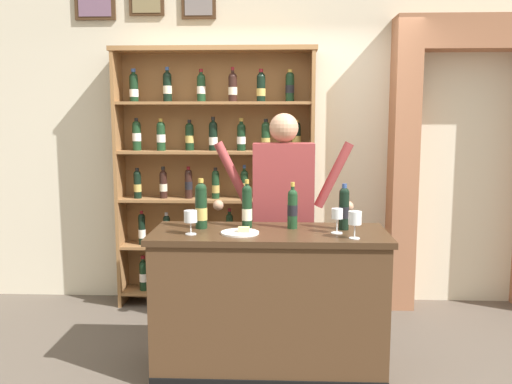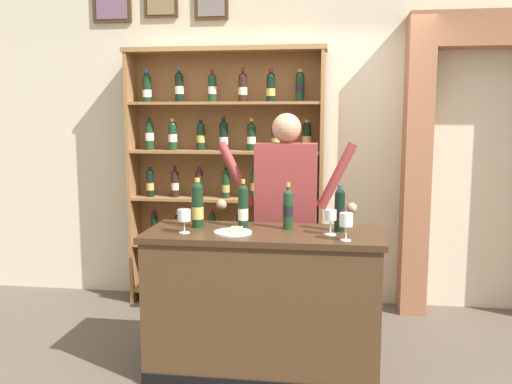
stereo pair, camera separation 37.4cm
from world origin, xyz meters
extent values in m
cube|color=brown|center=(0.00, 0.00, -0.01)|extent=(14.00, 14.00, 0.02)
cube|color=beige|center=(0.00, 1.57, 1.59)|extent=(12.00, 0.16, 3.18)
cube|color=#422B19|center=(-1.57, 1.48, 2.69)|extent=(0.36, 0.02, 0.30)
cube|color=slate|center=(-1.57, 1.46, 2.69)|extent=(0.29, 0.01, 0.24)
cube|color=#422B19|center=(-1.11, 1.48, 2.69)|extent=(0.31, 0.02, 0.23)
cube|color=olive|center=(-1.11, 1.46, 2.69)|extent=(0.25, 0.01, 0.18)
cube|color=#422B19|center=(-0.65, 1.48, 2.69)|extent=(0.30, 0.02, 0.29)
cube|color=slate|center=(-0.65, 1.46, 2.69)|extent=(0.24, 0.01, 0.23)
cube|color=olive|center=(-1.35, 1.30, 1.14)|extent=(0.03, 0.29, 2.28)
cube|color=olive|center=(0.35, 1.30, 1.14)|extent=(0.03, 0.29, 2.28)
cube|color=olive|center=(-0.50, 1.44, 1.14)|extent=(1.73, 0.02, 2.28)
cube|color=olive|center=(-0.50, 1.30, 0.12)|extent=(1.67, 0.27, 0.02)
cylinder|color=black|center=(-1.15, 1.27, 0.25)|extent=(0.07, 0.07, 0.23)
sphere|color=black|center=(-1.15, 1.27, 0.37)|extent=(0.07, 0.07, 0.07)
cylinder|color=black|center=(-1.15, 1.27, 0.41)|extent=(0.03, 0.03, 0.08)
cylinder|color=maroon|center=(-1.15, 1.27, 0.44)|extent=(0.04, 0.04, 0.03)
cylinder|color=silver|center=(-1.15, 1.27, 0.25)|extent=(0.07, 0.07, 0.07)
cylinder|color=black|center=(-0.80, 1.27, 0.25)|extent=(0.07, 0.07, 0.24)
sphere|color=black|center=(-0.80, 1.27, 0.38)|extent=(0.07, 0.07, 0.07)
cylinder|color=black|center=(-0.80, 1.27, 0.40)|extent=(0.03, 0.03, 0.06)
cylinder|color=navy|center=(-0.80, 1.27, 0.42)|extent=(0.03, 0.03, 0.03)
cylinder|color=silver|center=(-0.80, 1.27, 0.25)|extent=(0.07, 0.07, 0.08)
cylinder|color=black|center=(-0.51, 1.28, 0.25)|extent=(0.07, 0.07, 0.24)
sphere|color=black|center=(-0.51, 1.28, 0.37)|extent=(0.07, 0.07, 0.07)
cylinder|color=black|center=(-0.51, 1.28, 0.40)|extent=(0.03, 0.03, 0.07)
cylinder|color=#99999E|center=(-0.51, 1.28, 0.42)|extent=(0.03, 0.03, 0.03)
cylinder|color=silver|center=(-0.51, 1.28, 0.26)|extent=(0.07, 0.07, 0.08)
cylinder|color=black|center=(-0.13, 1.31, 0.24)|extent=(0.07, 0.07, 0.23)
sphere|color=black|center=(-0.13, 1.31, 0.36)|extent=(0.07, 0.07, 0.07)
cylinder|color=black|center=(-0.13, 1.31, 0.39)|extent=(0.03, 0.03, 0.06)
cylinder|color=navy|center=(-0.13, 1.31, 0.41)|extent=(0.03, 0.03, 0.03)
cylinder|color=tan|center=(-0.13, 1.31, 0.22)|extent=(0.07, 0.07, 0.07)
cylinder|color=black|center=(0.15, 1.27, 0.25)|extent=(0.07, 0.07, 0.23)
sphere|color=black|center=(0.15, 1.27, 0.37)|extent=(0.07, 0.07, 0.07)
cylinder|color=black|center=(0.15, 1.27, 0.39)|extent=(0.03, 0.03, 0.06)
cylinder|color=#B79338|center=(0.15, 1.27, 0.41)|extent=(0.04, 0.04, 0.03)
cylinder|color=beige|center=(0.15, 1.27, 0.21)|extent=(0.07, 0.07, 0.07)
cube|color=olive|center=(-0.50, 1.30, 0.54)|extent=(1.67, 0.27, 0.02)
cylinder|color=black|center=(-1.16, 1.28, 0.68)|extent=(0.06, 0.06, 0.25)
sphere|color=black|center=(-1.16, 1.28, 0.80)|extent=(0.06, 0.06, 0.06)
cylinder|color=black|center=(-1.16, 1.28, 0.83)|extent=(0.03, 0.03, 0.06)
cylinder|color=maroon|center=(-1.16, 1.28, 0.85)|extent=(0.03, 0.03, 0.03)
cylinder|color=silver|center=(-1.16, 1.28, 0.65)|extent=(0.06, 0.06, 0.08)
cylinder|color=black|center=(-0.93, 1.27, 0.67)|extent=(0.06, 0.06, 0.23)
sphere|color=black|center=(-0.93, 1.27, 0.79)|extent=(0.06, 0.06, 0.06)
cylinder|color=black|center=(-0.93, 1.27, 0.81)|extent=(0.03, 0.03, 0.06)
cylinder|color=#99999E|center=(-0.93, 1.27, 0.83)|extent=(0.03, 0.03, 0.03)
cylinder|color=silver|center=(-0.93, 1.27, 0.67)|extent=(0.06, 0.06, 0.07)
cylinder|color=#19381E|center=(-0.62, 1.32, 0.67)|extent=(0.06, 0.06, 0.24)
sphere|color=#19381E|center=(-0.62, 1.32, 0.80)|extent=(0.06, 0.06, 0.06)
cylinder|color=#19381E|center=(-0.62, 1.32, 0.82)|extent=(0.03, 0.03, 0.06)
cylinder|color=maroon|center=(-0.62, 1.32, 0.84)|extent=(0.03, 0.03, 0.03)
cylinder|color=silver|center=(-0.62, 1.32, 0.64)|extent=(0.06, 0.06, 0.08)
cylinder|color=black|center=(-0.37, 1.31, 0.68)|extent=(0.06, 0.06, 0.25)
sphere|color=black|center=(-0.37, 1.31, 0.80)|extent=(0.06, 0.06, 0.06)
cylinder|color=black|center=(-0.37, 1.31, 0.84)|extent=(0.03, 0.03, 0.08)
cylinder|color=maroon|center=(-0.37, 1.31, 0.87)|extent=(0.03, 0.03, 0.03)
cylinder|color=tan|center=(-0.37, 1.31, 0.66)|extent=(0.06, 0.06, 0.08)
cylinder|color=black|center=(-0.11, 1.31, 0.67)|extent=(0.06, 0.06, 0.23)
sphere|color=black|center=(-0.11, 1.31, 0.79)|extent=(0.06, 0.06, 0.06)
cylinder|color=black|center=(-0.11, 1.31, 0.82)|extent=(0.02, 0.02, 0.08)
cylinder|color=#99999E|center=(-0.11, 1.31, 0.85)|extent=(0.03, 0.03, 0.03)
cylinder|color=silver|center=(-0.11, 1.31, 0.63)|extent=(0.06, 0.06, 0.07)
cylinder|color=black|center=(0.21, 1.33, 0.67)|extent=(0.06, 0.06, 0.24)
sphere|color=black|center=(0.21, 1.33, 0.80)|extent=(0.06, 0.06, 0.06)
cylinder|color=black|center=(0.21, 1.33, 0.82)|extent=(0.03, 0.03, 0.06)
cylinder|color=navy|center=(0.21, 1.33, 0.84)|extent=(0.03, 0.03, 0.03)
cylinder|color=beige|center=(0.21, 1.33, 0.64)|extent=(0.06, 0.06, 0.08)
cube|color=olive|center=(-0.50, 1.30, 0.96)|extent=(1.67, 0.27, 0.02)
cylinder|color=black|center=(-1.18, 1.27, 1.08)|extent=(0.07, 0.07, 0.21)
sphere|color=black|center=(-1.18, 1.27, 1.19)|extent=(0.07, 0.07, 0.07)
cylinder|color=black|center=(-1.18, 1.27, 1.21)|extent=(0.03, 0.03, 0.06)
cylinder|color=black|center=(-1.18, 1.27, 1.23)|extent=(0.03, 0.03, 0.03)
cylinder|color=tan|center=(-1.18, 1.27, 1.07)|extent=(0.07, 0.07, 0.07)
cylinder|color=black|center=(-0.95, 1.28, 1.08)|extent=(0.07, 0.07, 0.21)
sphere|color=black|center=(-0.95, 1.28, 1.19)|extent=(0.07, 0.07, 0.07)
cylinder|color=black|center=(-0.95, 1.28, 1.22)|extent=(0.03, 0.03, 0.07)
cylinder|color=black|center=(-0.95, 1.28, 1.24)|extent=(0.03, 0.03, 0.03)
cylinder|color=beige|center=(-0.95, 1.28, 1.07)|extent=(0.07, 0.07, 0.07)
cylinder|color=black|center=(-0.73, 1.28, 1.09)|extent=(0.07, 0.07, 0.22)
sphere|color=black|center=(-0.73, 1.28, 1.20)|extent=(0.07, 0.07, 0.07)
cylinder|color=black|center=(-0.73, 1.28, 1.23)|extent=(0.03, 0.03, 0.06)
cylinder|color=maroon|center=(-0.73, 1.28, 1.24)|extent=(0.03, 0.03, 0.03)
cylinder|color=black|center=(-0.73, 1.28, 1.09)|extent=(0.07, 0.07, 0.07)
cylinder|color=#19381E|center=(-0.49, 1.28, 1.08)|extent=(0.07, 0.07, 0.21)
sphere|color=#19381E|center=(-0.49, 1.28, 1.19)|extent=(0.07, 0.07, 0.07)
cylinder|color=#19381E|center=(-0.49, 1.28, 1.22)|extent=(0.03, 0.03, 0.06)
cylinder|color=black|center=(-0.49, 1.28, 1.24)|extent=(0.03, 0.03, 0.03)
cylinder|color=tan|center=(-0.49, 1.28, 1.06)|extent=(0.07, 0.07, 0.07)
cylinder|color=#19381E|center=(-0.24, 1.29, 1.08)|extent=(0.07, 0.07, 0.22)
sphere|color=#19381E|center=(-0.24, 1.29, 1.20)|extent=(0.07, 0.07, 0.07)
cylinder|color=#19381E|center=(-0.24, 1.29, 1.23)|extent=(0.02, 0.02, 0.08)
cylinder|color=navy|center=(-0.24, 1.29, 1.26)|extent=(0.03, 0.03, 0.03)
cylinder|color=tan|center=(-0.24, 1.29, 1.08)|extent=(0.07, 0.07, 0.07)
cylinder|color=#19381E|center=(-0.02, 1.29, 1.09)|extent=(0.07, 0.07, 0.23)
sphere|color=#19381E|center=(-0.02, 1.29, 1.21)|extent=(0.07, 0.07, 0.07)
cylinder|color=#19381E|center=(-0.02, 1.29, 1.24)|extent=(0.03, 0.03, 0.08)
cylinder|color=#B79338|center=(-0.02, 1.29, 1.27)|extent=(0.03, 0.03, 0.03)
cylinder|color=silver|center=(-0.02, 1.29, 1.06)|extent=(0.07, 0.07, 0.07)
cylinder|color=black|center=(0.22, 1.33, 1.08)|extent=(0.07, 0.07, 0.20)
sphere|color=black|center=(0.22, 1.33, 1.19)|extent=(0.07, 0.07, 0.07)
cylinder|color=black|center=(0.22, 1.33, 1.22)|extent=(0.03, 0.03, 0.08)
cylinder|color=navy|center=(0.22, 1.33, 1.25)|extent=(0.03, 0.03, 0.03)
cylinder|color=beige|center=(0.22, 1.33, 1.07)|extent=(0.07, 0.07, 0.07)
cube|color=olive|center=(-0.50, 1.30, 1.39)|extent=(1.67, 0.27, 0.02)
cylinder|color=#19381E|center=(-1.18, 1.28, 1.51)|extent=(0.08, 0.08, 0.22)
sphere|color=#19381E|center=(-1.18, 1.28, 1.62)|extent=(0.07, 0.07, 0.07)
cylinder|color=#19381E|center=(-1.18, 1.28, 1.65)|extent=(0.03, 0.03, 0.06)
cylinder|color=black|center=(-1.18, 1.28, 1.67)|extent=(0.03, 0.03, 0.03)
cylinder|color=silver|center=(-1.18, 1.28, 1.51)|extent=(0.08, 0.08, 0.07)
cylinder|color=#19381E|center=(-0.96, 1.27, 1.50)|extent=(0.08, 0.08, 0.21)
sphere|color=#19381E|center=(-0.96, 1.27, 1.62)|extent=(0.07, 0.07, 0.07)
cylinder|color=#19381E|center=(-0.96, 1.27, 1.64)|extent=(0.03, 0.03, 0.06)
cylinder|color=#B79338|center=(-0.96, 1.27, 1.66)|extent=(0.03, 0.03, 0.03)
cylinder|color=silver|center=(-0.96, 1.27, 1.50)|extent=(0.08, 0.08, 0.07)
cylinder|color=black|center=(-0.72, 1.32, 1.50)|extent=(0.08, 0.08, 0.20)
sphere|color=black|center=(-0.72, 1.32, 1.60)|extent=(0.07, 0.07, 0.07)
cylinder|color=black|center=(-0.72, 1.32, 1.63)|extent=(0.03, 0.03, 0.07)
cylinder|color=black|center=(-0.72, 1.32, 1.65)|extent=(0.03, 0.03, 0.03)
cylinder|color=tan|center=(-0.72, 1.32, 1.50)|extent=(0.08, 0.08, 0.06)
cylinder|color=black|center=(-0.51, 1.30, 1.50)|extent=(0.08, 0.08, 0.21)
sphere|color=black|center=(-0.51, 1.30, 1.62)|extent=(0.07, 0.07, 0.07)
cylinder|color=black|center=(-0.51, 1.30, 1.65)|extent=(0.03, 0.03, 0.08)
cylinder|color=black|center=(-0.51, 1.30, 1.68)|extent=(0.03, 0.03, 0.03)
cylinder|color=silver|center=(-0.51, 1.30, 1.48)|extent=(0.08, 0.08, 0.07)
cylinder|color=black|center=(-0.26, 1.30, 1.50)|extent=(0.08, 0.08, 0.20)
sphere|color=black|center=(-0.26, 1.30, 1.60)|extent=(0.07, 0.07, 0.07)
cylinder|color=black|center=(-0.26, 1.30, 1.64)|extent=(0.03, 0.03, 0.08)
cylinder|color=#B79338|center=(-0.26, 1.30, 1.67)|extent=(0.04, 0.04, 0.03)
cylinder|color=silver|center=(-0.26, 1.30, 1.49)|extent=(0.08, 0.08, 0.06)
cylinder|color=#19381E|center=(-0.05, 1.31, 1.50)|extent=(0.08, 0.08, 0.21)
sphere|color=#19381E|center=(-0.05, 1.31, 1.61)|extent=(0.07, 0.07, 0.07)
cylinder|color=#19381E|center=(-0.05, 1.31, 1.64)|extent=(0.03, 0.03, 0.06)
cylinder|color=black|center=(-0.05, 1.31, 1.66)|extent=(0.04, 0.04, 0.03)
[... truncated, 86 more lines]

